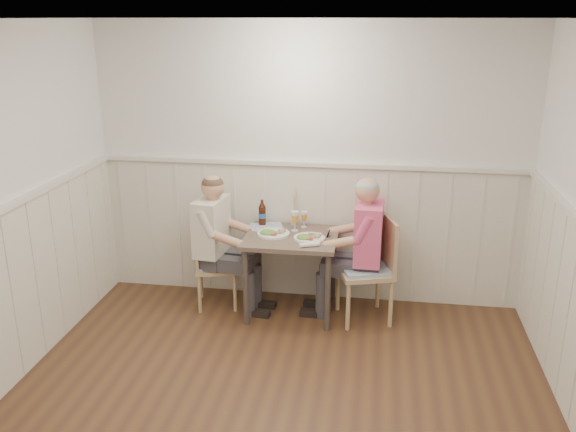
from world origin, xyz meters
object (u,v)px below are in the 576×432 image
Objects in this scene: dining_table at (291,247)px; beer_bottle at (262,214)px; diner_cream at (216,252)px; chair_left at (211,262)px; grass_vase at (293,207)px; chair_right at (371,265)px; man_in_pink at (363,259)px.

beer_bottle is (-0.31, 0.25, 0.22)m from dining_table.
dining_table is 0.63× the size of diner_cream.
chair_left is at bearing 177.42° from dining_table.
chair_left is (-0.76, 0.03, -0.21)m from dining_table.
dining_table is at bearing -84.54° from grass_vase.
chair_right is 0.91m from grass_vase.
beer_bottle is at bearing 26.08° from chair_left.
diner_cream reaches higher than chair_left.
chair_left is 0.65m from beer_bottle.
man_in_pink is (0.64, 0.01, -0.09)m from dining_table.
man_in_pink is 3.49× the size of grass_vase.
grass_vase is (-0.03, 0.31, 0.28)m from dining_table.
man_in_pink is at bearing 1.33° from dining_table.
beer_bottle is at bearing 165.76° from chair_right.
chair_left is 2.11× the size of grass_vase.
dining_table is 0.42m from grass_vase.
diner_cream reaches higher than dining_table.
diner_cream is at bearing 179.23° from chair_right.
man_in_pink reaches higher than chair_left.
dining_table is 3.37× the size of beer_bottle.
chair_left is at bearing -153.92° from beer_bottle.
chair_left is 1.41m from man_in_pink.
chair_right is 0.09m from man_in_pink.
grass_vase is at bearing 156.93° from chair_right.
diner_cream is at bearing -179.79° from man_in_pink.
man_in_pink is at bearing 162.51° from chair_right.
diner_cream is 3.42× the size of grass_vase.
dining_table is at bearing -178.67° from man_in_pink.
chair_right reaches higher than chair_left.
chair_right is at bearing -23.07° from grass_vase.
dining_table is at bearing -38.97° from beer_bottle.
man_in_pink reaches higher than chair_right.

